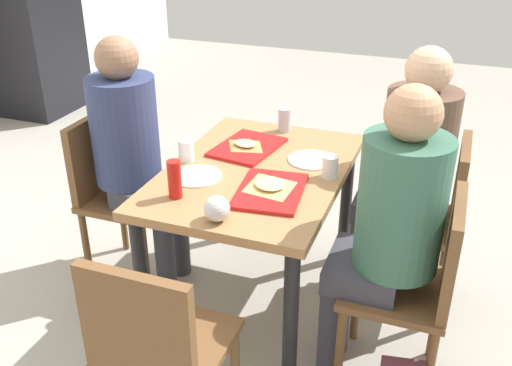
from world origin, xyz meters
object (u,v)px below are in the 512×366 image
Objects in this scene: foil_bundle at (217,209)px; main_table at (256,188)px; chair_near_right at (432,212)px; paper_plate_center at (197,176)px; person_in_red at (389,219)px; plastic_cup_a at (186,150)px; chair_left_end at (156,347)px; chair_far_side at (113,186)px; condiment_bottle at (175,179)px; paper_plate_near_edge at (312,160)px; drink_fridge at (28,5)px; pizza_slice_a at (270,185)px; tray_red_near at (270,191)px; soda_can at (285,120)px; chair_near_left at (420,281)px; person_in_brown_jacket at (408,160)px; plastic_cup_b at (330,167)px; person_far_side at (133,145)px; tray_red_far at (247,147)px.

main_table is at bearing 2.32° from foil_bundle.
chair_near_right is 3.88× the size of paper_plate_center.
paper_plate_center is (0.11, 0.84, -0.02)m from person_in_red.
paper_plate_center is 0.19m from plastic_cup_a.
chair_left_end is at bearing 180.00° from main_table.
chair_far_side is 0.73m from condiment_bottle.
chair_far_side is 1.02m from paper_plate_near_edge.
drink_fridge reaches higher than foil_bundle.
chair_left_end is 3.23× the size of pizza_slice_a.
tray_red_near is 0.69m from soda_can.
soda_can is at bearing -12.95° from condiment_bottle.
person_in_brown_jacket is (0.56, 0.14, 0.25)m from chair_near_left.
plastic_cup_b is (0.03, -1.10, 0.27)m from chair_far_side.
plastic_cup_a is at bearing 77.08° from chair_near_left.
person_far_side reaches higher than soda_can.
person_in_brown_jacket is at bearing -38.93° from foil_bundle.
drink_fridge is at bearing 44.21° from chair_left_end.
tray_red_far is (0.20, 0.12, 0.11)m from main_table.
chair_left_end is at bearing 130.77° from chair_near_left.
chair_left_end is (-0.94, 0.00, -0.12)m from main_table.
person_far_side reaches higher than tray_red_far.
tray_red_far is at bearing 5.80° from chair_left_end.
plastic_cup_a is at bearing 107.82° from person_in_brown_jacket.
pizza_slice_a is at bearing 166.10° from paper_plate_near_edge.
chair_left_end is at bearing -135.79° from drink_fridge.
person_far_side reaches higher than plastic_cup_b.
paper_plate_center is at bearing 128.34° from main_table.
soda_can is at bearing -52.07° from person_far_side.
paper_plate_near_edge is at bearing 51.24° from chair_near_left.
chair_left_end is 4.11m from drink_fridge.
paper_plate_near_edge is (0.45, 0.56, 0.23)m from chair_near_left.
tray_red_near is at bearing -109.93° from plastic_cup_a.
plastic_cup_a is at bearing 75.27° from person_in_red.
pizza_slice_a is (-0.34, 0.09, 0.02)m from paper_plate_near_edge.
chair_near_left is 4.29m from drink_fridge.
person_in_red is at bearing -101.54° from pizza_slice_a.
plastic_cup_b is (0.03, -0.96, 0.03)m from person_far_side.
chair_left_end is 5.34× the size of condiment_bottle.
drink_fridge is (1.96, 3.18, 0.18)m from plastic_cup_b.
plastic_cup_a and plastic_cup_b have the same top height.
plastic_cup_b is (0.22, -0.19, 0.04)m from tray_red_near.
person_in_brown_jacket is 4.79× the size of pizza_slice_a.
tray_red_far reaches higher than main_table.
person_in_red and person_far_side have the same top height.
drink_fridge reaches higher than paper_plate_near_edge.
condiment_bottle reaches higher than main_table.
chair_left_end is 1.40m from person_in_brown_jacket.
person_in_red reaches higher than chair_near_left.
chair_left_end is 0.69m from condiment_bottle.
chair_near_right is 0.83m from pizza_slice_a.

